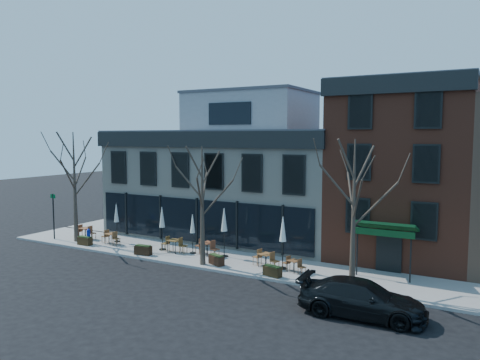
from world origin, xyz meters
The scene contains 26 objects.
ground centered at (0.00, 0.00, 0.00)m, with size 120.00×120.00×0.00m, color black.
sidewalk_front centered at (3.25, -2.15, 0.07)m, with size 33.50×4.70×0.15m, color gray.
sidewalk_side centered at (-11.25, 6.00, 0.07)m, with size 4.50×12.00×0.15m, color gray.
corner_building centered at (0.07, 5.07, 4.72)m, with size 18.39×10.39×11.10m.
red_brick_building centered at (13.00, 4.98, 5.64)m, with size 8.20×11.78×11.18m.
tree_corner centered at (-8.49, -3.20, 4.25)m, with size 3.93×3.98×7.92m.
tree_mid centered at (3.01, -3.90, 3.79)m, with size 3.50×3.55×7.04m.
tree_right centered at (12.01, -3.90, 4.02)m, with size 3.72×3.77×7.48m.
sign_pole centered at (-10.50, -3.50, 2.07)m, with size 0.50×0.10×3.40m.
parked_sedan centered at (13.29, -7.01, 0.79)m, with size 2.21×5.44×1.58m, color black.
call_box centered at (-6.80, -3.62, 0.77)m, with size 0.23×0.23×1.17m.
cafe_set_0 centered at (-8.50, -2.35, 0.67)m, with size 1.92×0.78×1.01m.
cafe_set_1 centered at (-5.62, -2.67, 0.64)m, with size 1.84×0.83×0.94m.
cafe_set_2 centered at (-0.28, -2.36, 0.67)m, with size 1.93×0.79×1.01m.
cafe_set_3 centered at (2.06, -1.97, 0.68)m, with size 2.01×0.96×1.03m.
cafe_set_4 centered at (6.55, -2.61, 0.65)m, with size 1.90×0.95×0.97m.
cafe_set_5 centered at (8.38, -2.75, 0.58)m, with size 1.62×0.92×0.84m.
umbrella_0 centered at (-5.75, -1.93, 2.10)m, with size 0.44×0.44×2.76m.
umbrella_1 centered at (-1.36, -2.23, 2.21)m, with size 0.47×0.47×2.92m.
umbrella_2 centered at (0.97, -2.01, 1.96)m, with size 0.41×0.41×2.56m.
umbrella_3 centered at (3.20, -1.74, 2.35)m, with size 0.50×0.50×3.11m.
umbrella_4 centered at (7.54, -2.42, 2.29)m, with size 0.49×0.49×3.04m.
planter_0 centered at (-7.03, -3.75, 0.45)m, with size 1.10×0.46×0.61m.
planter_1 centered at (-1.62, -3.87, 0.46)m, with size 1.17×0.58×0.63m.
planter_2 centered at (3.77, -3.59, 0.45)m, with size 1.17×0.83×0.61m.
planter_3 centered at (7.65, -4.03, 0.44)m, with size 1.13×0.67×0.59m.
Camera 1 is at (18.23, -26.66, 7.76)m, focal length 35.00 mm.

